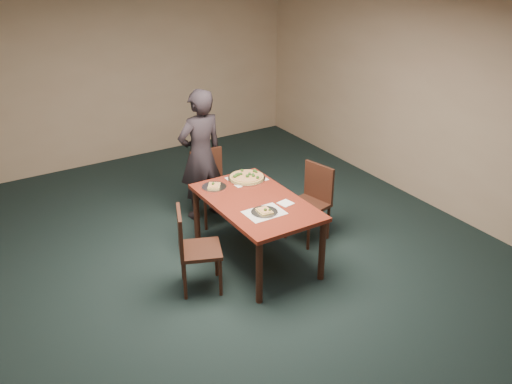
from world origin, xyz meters
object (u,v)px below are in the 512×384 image
dining_table (256,208)px  diner (201,155)px  chair_right (312,198)px  pizza_pan (247,177)px  chair_left (192,245)px  slice_plate_far (214,186)px  slice_plate_near (265,212)px  chair_far (210,181)px

dining_table → diner: bearing=90.9°
dining_table → chair_right: bearing=6.5°
pizza_pan → chair_left: bearing=-147.7°
diner → slice_plate_far: bearing=69.2°
chair_right → pizza_pan: chair_right is taller
diner → slice_plate_near: (-0.05, -1.56, -0.08)m
chair_far → slice_plate_near: (-0.11, -1.43, 0.25)m
chair_right → pizza_pan: (-0.64, 0.43, 0.26)m
dining_table → slice_plate_far: slice_plate_far is taller
slice_plate_near → chair_left: bearing=167.8°
dining_table → slice_plate_near: 0.32m
dining_table → chair_far: chair_far is taller
pizza_pan → slice_plate_near: 0.87m
slice_plate_near → slice_plate_far: size_ratio=1.00×
dining_table → slice_plate_near: size_ratio=5.36×
slice_plate_near → slice_plate_far: (-0.15, 0.82, -0.00)m
slice_plate_far → chair_far: bearing=66.7°
dining_table → chair_far: (0.03, 1.14, -0.14)m
chair_right → chair_far: bearing=-155.0°
chair_far → pizza_pan: bearing=-69.8°
chair_left → chair_right: same height
pizza_pan → slice_plate_near: bearing=-108.6°
chair_left → chair_right: (1.68, 0.22, 0.00)m
diner → slice_plate_far: (-0.21, -0.74, -0.08)m
dining_table → pizza_pan: 0.58m
diner → slice_plate_near: diner is taller
dining_table → diner: size_ratio=0.89×
slice_plate_far → pizza_pan: bearing=0.1°
chair_left → diner: 1.65m
chair_far → diner: diner is taller
diner → chair_right: bearing=121.3°
chair_left → slice_plate_near: bearing=-80.6°
chair_far → slice_plate_near: 1.46m
dining_table → diner: 1.28m
chair_far → slice_plate_far: chair_far is taller
dining_table → pizza_pan: pizza_pan is taller
chair_far → slice_plate_near: chair_far is taller
slice_plate_far → chair_right: bearing=-22.0°
dining_table → pizza_pan: (0.20, 0.53, 0.12)m
dining_table → chair_right: chair_right is taller
chair_left → slice_plate_far: size_ratio=3.25×
chair_right → slice_plate_near: chair_right is taller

